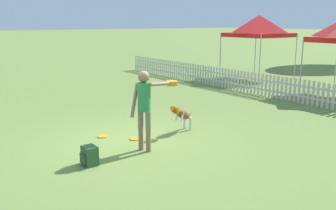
% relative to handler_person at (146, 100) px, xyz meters
% --- Properties ---
extents(ground_plane, '(240.00, 240.00, 0.00)m').
position_rel_handler_person_xyz_m(ground_plane, '(-0.63, -0.03, -1.12)').
color(ground_plane, olive).
extents(handler_person, '(0.42, 1.15, 1.76)m').
position_rel_handler_person_xyz_m(handler_person, '(0.00, 0.00, 0.00)').
color(handler_person, '#8C664C').
rests_on(handler_person, ground_plane).
extents(leaping_dog, '(0.53, 0.97, 0.77)m').
position_rel_handler_person_xyz_m(leaping_dog, '(-0.65, 1.47, -0.66)').
color(leaping_dog, brown).
rests_on(leaping_dog, ground_plane).
extents(frisbee_near_handler, '(0.25, 0.25, 0.02)m').
position_rel_handler_person_xyz_m(frisbee_near_handler, '(-1.44, -0.38, -1.11)').
color(frisbee_near_handler, orange).
rests_on(frisbee_near_handler, ground_plane).
extents(frisbee_near_dog, '(0.25, 0.25, 0.02)m').
position_rel_handler_person_xyz_m(frisbee_near_dog, '(-0.82, 0.17, -1.11)').
color(frisbee_near_dog, orange).
rests_on(frisbee_near_dog, ground_plane).
extents(backpack_on_grass, '(0.32, 0.29, 0.38)m').
position_rel_handler_person_xyz_m(backpack_on_grass, '(0.08, -1.38, -0.93)').
color(backpack_on_grass, '#2D5633').
rests_on(backpack_on_grass, ground_plane).
extents(picket_fence, '(23.23, 0.04, 0.84)m').
position_rel_handler_person_xyz_m(picket_fence, '(-0.63, 6.88, -0.70)').
color(picket_fence, beige).
rests_on(picket_fence, ground_plane).
extents(canopy_tent_main, '(2.62, 2.62, 3.07)m').
position_rel_handler_person_xyz_m(canopy_tent_main, '(-5.94, 10.19, 1.43)').
color(canopy_tent_main, '#B2B2B2').
rests_on(canopy_tent_main, ground_plane).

